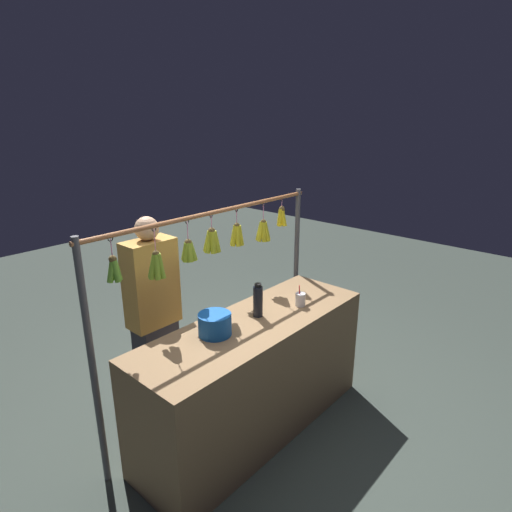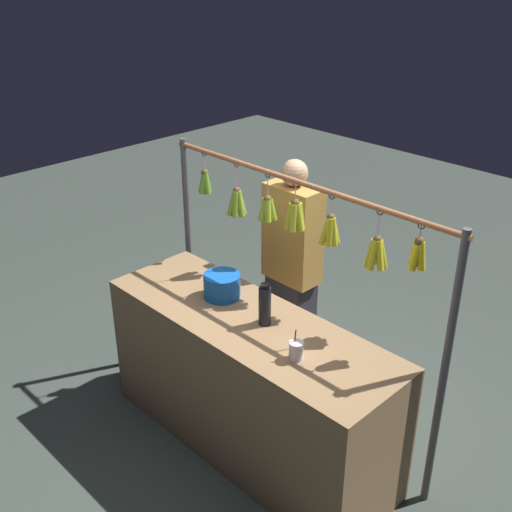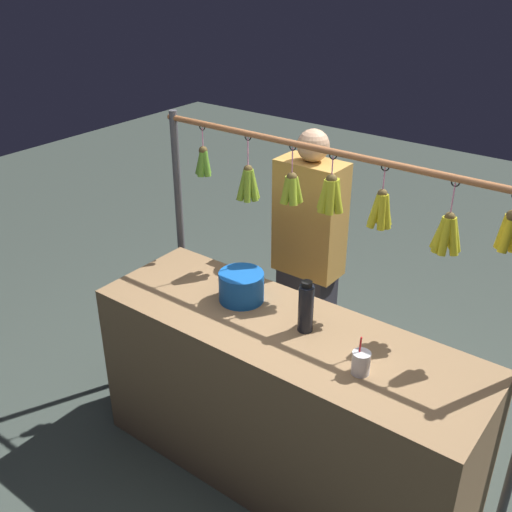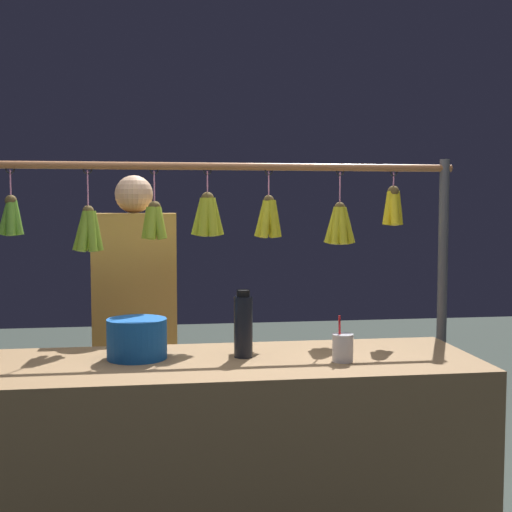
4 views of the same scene
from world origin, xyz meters
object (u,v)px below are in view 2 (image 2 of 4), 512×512
object	(u,v)px
drink_cup	(296,351)
vendor_person	(292,274)
water_bottle	(265,305)
blue_bucket	(222,286)

from	to	relation	value
drink_cup	vendor_person	bearing A→B (deg)	-46.48
water_bottle	drink_cup	distance (m)	0.38
blue_bucket	vendor_person	world-z (taller)	vendor_person
blue_bucket	drink_cup	distance (m)	0.77
drink_cup	vendor_person	world-z (taller)	vendor_person
drink_cup	vendor_person	distance (m)	1.15
blue_bucket	vendor_person	distance (m)	0.69
water_bottle	drink_cup	xyz separation A→B (m)	(-0.36, 0.13, -0.07)
vendor_person	water_bottle	bearing A→B (deg)	121.51
water_bottle	drink_cup	size ratio (longest dim) A/B	1.50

